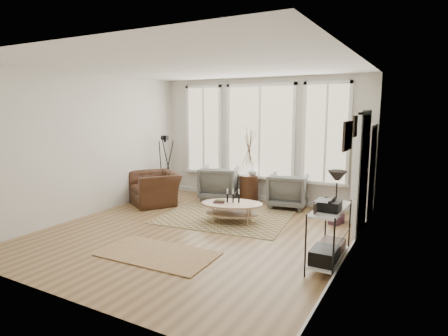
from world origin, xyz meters
The scene contains 17 objects.
room centered at (0.02, 0.03, 1.43)m, with size 5.50×5.54×2.90m.
bay_window centered at (0.00, 2.71, 1.61)m, with size 4.14×0.12×2.24m.
door centered at (2.57, 1.15, 1.12)m, with size 0.09×1.06×2.22m.
bookcase centered at (2.44, 2.23, 0.96)m, with size 0.31×0.85×2.06m.
low_shelf centered at (2.38, -0.30, 0.51)m, with size 0.38×1.08×1.30m.
wall_art centered at (2.58, -0.27, 1.88)m, with size 0.04×0.88×0.44m.
rug_main centered at (-0.01, 1.02, 0.01)m, with size 2.52×1.89×0.01m, color brown.
rug_runner centered at (0.03, -1.17, 0.01)m, with size 1.74×0.97×0.01m, color brown.
coffee_table centered at (0.23, 0.85, 0.30)m, with size 1.38×1.10×0.55m.
armchair_left centered at (-0.88, 2.34, 0.41)m, with size 0.87×0.89×0.81m, color #5F5F5B.
armchair_right centered at (0.83, 2.45, 0.38)m, with size 0.81×0.84×0.76m, color #5F5F5B.
side_table centered at (-0.13, 2.41, 0.87)m, with size 0.43×0.43×1.82m.
vase centered at (-0.05, 2.45, 0.76)m, with size 0.22×0.22×0.23m, color silver.
accent_chair centered at (-1.99, 1.24, 0.37)m, with size 1.13×0.98×0.73m, color #3A1F12.
tripod_camera centered at (-2.25, 2.01, 0.70)m, with size 0.54×0.54×1.53m.
book_stack_near centered at (2.05, 1.87, 0.09)m, with size 0.23×0.29×0.19m, color maroon.
book_stack_far centered at (2.05, 1.68, 0.08)m, with size 0.18×0.23×0.15m, color maroon.
Camera 1 is at (3.51, -5.42, 2.21)m, focal length 30.00 mm.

